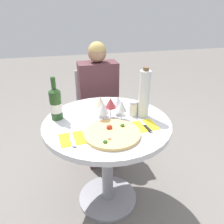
# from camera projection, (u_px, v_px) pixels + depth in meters

# --- Properties ---
(ground_plane) EXTENTS (12.00, 12.00, 0.00)m
(ground_plane) POSITION_uv_depth(u_px,v_px,m) (108.00, 198.00, 1.83)
(ground_plane) COLOR slate
(ground_plane) RESTS_ON ground
(dining_table) EXTENTS (0.88, 0.88, 0.74)m
(dining_table) POSITION_uv_depth(u_px,v_px,m) (107.00, 141.00, 1.58)
(dining_table) COLOR gray
(dining_table) RESTS_ON ground_plane
(chair_behind_diner) EXTENTS (0.41, 0.41, 0.86)m
(chair_behind_diner) POSITION_uv_depth(u_px,v_px,m) (98.00, 112.00, 2.34)
(chair_behind_diner) COLOR #ADADB2
(chair_behind_diner) RESTS_ON ground_plane
(seated_diner) EXTENTS (0.37, 0.43, 1.17)m
(seated_diner) POSITION_uv_depth(u_px,v_px,m) (100.00, 111.00, 2.18)
(seated_diner) COLOR #512D33
(seated_diner) RESTS_ON ground_plane
(pizza_large) EXTENTS (0.35, 0.35, 0.05)m
(pizza_large) POSITION_uv_depth(u_px,v_px,m) (112.00, 133.00, 1.34)
(pizza_large) COLOR #DBB26B
(pizza_large) RESTS_ON dining_table
(wine_bottle) EXTENTS (0.08, 0.08, 0.30)m
(wine_bottle) POSITION_uv_depth(u_px,v_px,m) (56.00, 104.00, 1.49)
(wine_bottle) COLOR #23471E
(wine_bottle) RESTS_ON dining_table
(tall_carafe) EXTENTS (0.08, 0.08, 0.36)m
(tall_carafe) POSITION_uv_depth(u_px,v_px,m) (144.00, 94.00, 1.50)
(tall_carafe) COLOR silver
(tall_carafe) RESTS_ON dining_table
(sugar_shaker) EXTENTS (0.06, 0.06, 0.11)m
(sugar_shaker) POSITION_uv_depth(u_px,v_px,m) (133.00, 108.00, 1.57)
(sugar_shaker) COLOR silver
(sugar_shaker) RESTS_ON dining_table
(wine_glass_center) EXTENTS (0.08, 0.08, 0.15)m
(wine_glass_center) POSITION_uv_depth(u_px,v_px,m) (111.00, 103.00, 1.51)
(wine_glass_center) COLOR silver
(wine_glass_center) RESTS_ON dining_table
(wine_glass_front_left) EXTENTS (0.08, 0.08, 0.14)m
(wine_glass_front_left) POSITION_uv_depth(u_px,v_px,m) (103.00, 108.00, 1.46)
(wine_glass_front_left) COLOR silver
(wine_glass_front_left) RESTS_ON dining_table
(wine_glass_back_right) EXTENTS (0.07, 0.07, 0.14)m
(wine_glass_back_right) POSITION_uv_depth(u_px,v_px,m) (118.00, 101.00, 1.57)
(wine_glass_back_right) COLOR silver
(wine_glass_back_right) RESTS_ON dining_table
(wine_glass_front_right) EXTENTS (0.08, 0.08, 0.14)m
(wine_glass_front_right) POSITION_uv_depth(u_px,v_px,m) (121.00, 106.00, 1.49)
(wine_glass_front_right) COLOR silver
(wine_glass_front_right) RESTS_ON dining_table
(wine_glass_back_left) EXTENTS (0.08, 0.08, 0.15)m
(wine_glass_back_left) POSITION_uv_depth(u_px,v_px,m) (100.00, 102.00, 1.54)
(wine_glass_back_left) COLOR silver
(wine_glass_back_left) RESTS_ON dining_table
(place_setting_left) EXTENTS (0.16, 0.19, 0.01)m
(place_setting_left) POSITION_uv_depth(u_px,v_px,m) (72.00, 139.00, 1.30)
(place_setting_left) COLOR yellow
(place_setting_left) RESTS_ON dining_table
(place_setting_right) EXTENTS (0.16, 0.19, 0.01)m
(place_setting_right) POSITION_uv_depth(u_px,v_px,m) (145.00, 126.00, 1.45)
(place_setting_right) COLOR yellow
(place_setting_right) RESTS_ON dining_table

